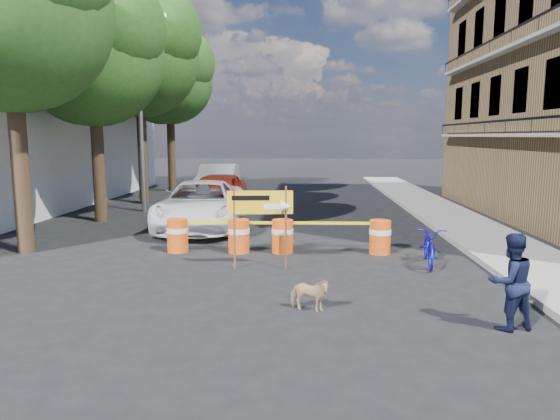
# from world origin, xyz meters

# --- Properties ---
(ground) EXTENTS (120.00, 120.00, 0.00)m
(ground) POSITION_xyz_m (0.00, 0.00, 0.00)
(ground) COLOR black
(ground) RESTS_ON ground
(sidewalk_east) EXTENTS (2.40, 40.00, 0.15)m
(sidewalk_east) POSITION_xyz_m (6.20, 6.00, 0.07)
(sidewalk_east) COLOR gray
(sidewalk_east) RESTS_ON ground
(tree_near) EXTENTS (5.46, 5.20, 9.15)m
(tree_near) POSITION_xyz_m (-6.73, 2.00, 6.36)
(tree_near) COLOR #332316
(tree_near) RESTS_ON ground
(tree_mid_a) EXTENTS (5.25, 5.00, 8.68)m
(tree_mid_a) POSITION_xyz_m (-6.74, 7.00, 6.01)
(tree_mid_a) COLOR #332316
(tree_mid_a) RESTS_ON ground
(tree_mid_b) EXTENTS (5.67, 5.40, 9.62)m
(tree_mid_b) POSITION_xyz_m (-6.73, 12.00, 6.71)
(tree_mid_b) COLOR #332316
(tree_mid_b) RESTS_ON ground
(tree_far) EXTENTS (5.04, 4.80, 8.84)m
(tree_far) POSITION_xyz_m (-6.74, 17.00, 6.22)
(tree_far) COLOR #332316
(tree_far) RESTS_ON ground
(streetlamp) EXTENTS (1.25, 0.18, 8.00)m
(streetlamp) POSITION_xyz_m (-5.93, 9.50, 4.38)
(streetlamp) COLOR gray
(streetlamp) RESTS_ON ground
(barrel_far_left) EXTENTS (0.58, 0.58, 0.90)m
(barrel_far_left) POSITION_xyz_m (-2.72, 2.27, 0.47)
(barrel_far_left) COLOR #DD420D
(barrel_far_left) RESTS_ON ground
(barrel_mid_left) EXTENTS (0.58, 0.58, 0.90)m
(barrel_mid_left) POSITION_xyz_m (-1.05, 2.26, 0.47)
(barrel_mid_left) COLOR #DD420D
(barrel_mid_left) RESTS_ON ground
(barrel_mid_right) EXTENTS (0.58, 0.58, 0.90)m
(barrel_mid_right) POSITION_xyz_m (0.13, 2.29, 0.47)
(barrel_mid_right) COLOR #DD420D
(barrel_mid_right) RESTS_ON ground
(barrel_far_right) EXTENTS (0.58, 0.58, 0.90)m
(barrel_far_right) POSITION_xyz_m (2.73, 2.34, 0.47)
(barrel_far_right) COLOR #DD420D
(barrel_far_right) RESTS_ON ground
(detour_sign) EXTENTS (1.53, 0.31, 1.97)m
(detour_sign) POSITION_xyz_m (-0.11, 0.63, 1.45)
(detour_sign) COLOR #592D19
(detour_sign) RESTS_ON ground
(pedestrian) EXTENTS (0.91, 0.79, 1.59)m
(pedestrian) POSITION_xyz_m (4.04, -2.88, 0.80)
(pedestrian) COLOR black
(pedestrian) RESTS_ON ground
(bicycle) EXTENTS (0.78, 1.06, 1.86)m
(bicycle) POSITION_xyz_m (3.76, 1.20, 0.93)
(bicycle) COLOR #1514AA
(bicycle) RESTS_ON ground
(dog) EXTENTS (0.80, 0.53, 0.62)m
(dog) POSITION_xyz_m (0.81, -2.21, 0.31)
(dog) COLOR tan
(dog) RESTS_ON ground
(suv_white) EXTENTS (3.02, 5.92, 1.60)m
(suv_white) POSITION_xyz_m (-2.80, 5.83, 0.80)
(suv_white) COLOR white
(suv_white) RESTS_ON ground
(sedan_red) EXTENTS (2.16, 5.00, 1.68)m
(sedan_red) POSITION_xyz_m (-2.80, 8.91, 0.84)
(sedan_red) COLOR maroon
(sedan_red) RESTS_ON ground
(sedan_silver) EXTENTS (2.02, 5.23, 1.70)m
(sedan_silver) POSITION_xyz_m (-3.74, 14.45, 0.85)
(sedan_silver) COLOR silver
(sedan_silver) RESTS_ON ground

